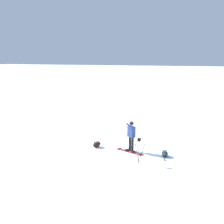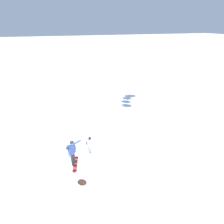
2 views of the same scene
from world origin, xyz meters
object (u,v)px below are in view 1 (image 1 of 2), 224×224
camera_tripod (139,145)px  gear_bag_small (97,144)px  snowboard (130,152)px  gear_bag_large (165,154)px  snowboarder (131,133)px

camera_tripod → gear_bag_small: size_ratio=2.23×
snowboard → camera_tripod: 1.72m
snowboard → gear_bag_small: size_ratio=2.89×
camera_tripod → snowboard: bearing=-147.0°
gear_bag_large → gear_bag_small: size_ratio=0.94×
gear_bag_large → camera_tripod: camera_tripod is taller
gear_bag_large → camera_tripod: 1.84m
snowboarder → gear_bag_small: size_ratio=3.03×
snowboarder → camera_tripod: 1.53m
snowboard → gear_bag_large: gear_bag_large is taller
gear_bag_large → gear_bag_small: (0.01, -3.94, 0.01)m
snowboarder → camera_tripod: bearing=30.3°
gear_bag_large → gear_bag_small: gear_bag_small is taller
camera_tripod → gear_bag_small: 3.18m
snowboard → gear_bag_small: gear_bag_small is taller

